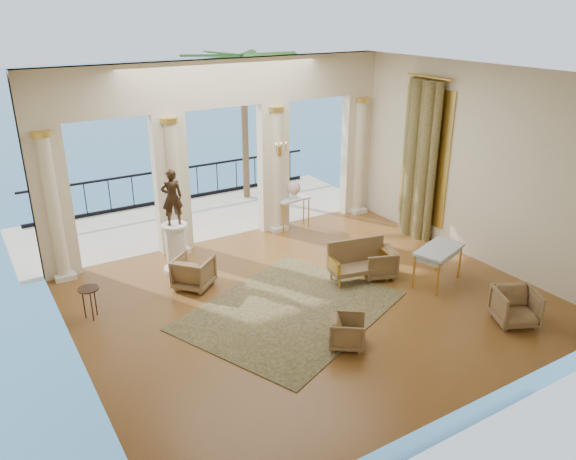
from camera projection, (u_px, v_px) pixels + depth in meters
floor at (309, 300)px, 11.59m from camera, size 9.00×9.00×0.00m
room_walls at (347, 179)px, 9.63m from camera, size 9.00×9.00×9.00m
arcade at (224, 141)px, 13.64m from camera, size 9.00×0.56×4.50m
terrace at (198, 217)px, 16.20m from camera, size 10.00×3.60×0.10m
balustrade at (177, 188)px, 17.29m from camera, size 9.00×0.06×1.03m
palm_tree at (243, 63)px, 16.25m from camera, size 2.00×2.00×4.50m
sea at (6, 119)px, 61.29m from camera, size 160.00×160.00×0.00m
curtain at (419, 160)px, 14.09m from camera, size 0.33×1.40×4.09m
window_frame at (425, 156)px, 14.15m from camera, size 0.04×1.60×3.40m
wall_sconce at (280, 150)px, 14.21m from camera, size 0.30×0.11×0.33m
rug at (290, 310)px, 11.16m from camera, size 4.93×4.45×0.02m
armchair_a at (348, 330)px, 9.91m from camera, size 0.82×0.83×0.63m
armchair_b at (516, 305)px, 10.60m from camera, size 0.98×0.96×0.77m
armchair_c at (378, 261)px, 12.45m from camera, size 0.87×0.90×0.73m
armchair_d at (194, 271)px, 11.98m from camera, size 1.02×1.02×0.77m
settee at (358, 260)px, 12.32m from camera, size 1.44×0.84×0.89m
game_table at (439, 252)px, 12.02m from camera, size 1.35×1.01×0.82m
pedestal at (176, 248)px, 12.67m from camera, size 0.61×0.61×1.13m
statue at (172, 197)px, 12.21m from camera, size 0.50×0.37×1.27m
console_table at (294, 204)px, 15.03m from camera, size 0.93×0.45×0.85m
urn at (294, 189)px, 14.87m from camera, size 0.36×0.36×0.47m
side_table at (89, 293)px, 10.71m from camera, size 0.40×0.40×0.64m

